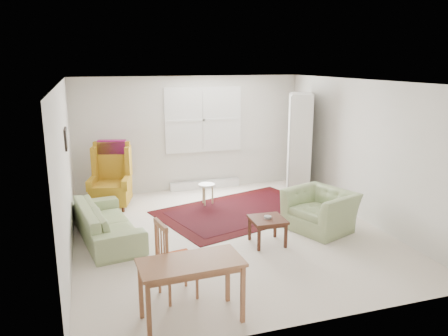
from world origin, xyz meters
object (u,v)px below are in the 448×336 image
object	(u,v)px
wingback_chair	(110,176)
cabinet	(300,145)
coffee_table	(267,231)
armchair	(320,207)
stool	(207,194)
desk	(191,291)
desk_chair	(177,259)
sofa	(106,215)

from	to	relation	value
wingback_chair	cabinet	distance (m)	3.94
wingback_chair	coffee_table	xyz separation A→B (m)	(2.23, -2.55, -0.43)
armchair	coffee_table	world-z (taller)	armchair
armchair	stool	world-z (taller)	armchair
stool	armchair	bearing A→B (deg)	-51.09
stool	desk	size ratio (longest dim) A/B	0.39
armchair	wingback_chair	distance (m)	4.02
coffee_table	desk_chair	xyz separation A→B (m)	(-1.66, -1.12, 0.28)
desk	wingback_chair	bearing A→B (deg)	98.10
wingback_chair	stool	xyz separation A→B (m)	(1.83, -0.41, -0.43)
sofa	cabinet	distance (m)	4.31
wingback_chair	stool	world-z (taller)	wingback_chair
armchair	coffee_table	distance (m)	1.15
stool	desk	world-z (taller)	desk
armchair	desk	xyz separation A→B (m)	(-2.72, -1.97, -0.05)
cabinet	sofa	bearing A→B (deg)	-138.83
sofa	desk	size ratio (longest dim) A/B	1.76
desk	desk_chair	size ratio (longest dim) A/B	1.14
armchair	desk	world-z (taller)	armchair
armchair	desk	size ratio (longest dim) A/B	0.93
coffee_table	stool	bearing A→B (deg)	100.48
sofa	stool	size ratio (longest dim) A/B	4.53
sofa	coffee_table	bearing A→B (deg)	-121.78
wingback_chair	cabinet	xyz separation A→B (m)	(3.90, -0.31, 0.43)
sofa	desk_chair	size ratio (longest dim) A/B	2.00
sofa	coffee_table	distance (m)	2.59
wingback_chair	stool	bearing A→B (deg)	2.41
desk_chair	cabinet	bearing A→B (deg)	-55.04
wingback_chair	desk	bearing A→B (deg)	-66.89
sofa	stool	xyz separation A→B (m)	(1.99, 1.16, -0.18)
coffee_table	sofa	bearing A→B (deg)	157.60
cabinet	desk	world-z (taller)	cabinet
coffee_table	stool	world-z (taller)	stool
armchair	coffee_table	xyz separation A→B (m)	(-1.09, -0.29, -0.19)
stool	desk_chair	distance (m)	3.51
sofa	desk	bearing A→B (deg)	-173.37
armchair	desk_chair	bearing A→B (deg)	-83.70
cabinet	stool	bearing A→B (deg)	-153.20
cabinet	coffee_table	bearing A→B (deg)	-102.81
stool	wingback_chair	bearing A→B (deg)	167.40
coffee_table	desk	xyz separation A→B (m)	(-1.62, -1.67, 0.14)
armchair	desk_chair	size ratio (longest dim) A/B	1.06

